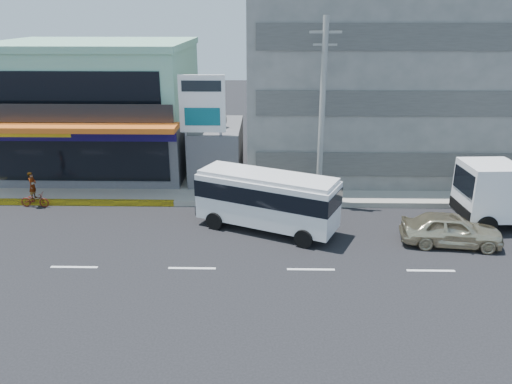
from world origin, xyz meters
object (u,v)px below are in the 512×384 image
satellite_dish (215,127)px  sedan (451,229)px  concrete_building (373,63)px  minibus (267,197)px  utility_pole_near (322,113)px  motorcycle_rider (34,196)px  billboard (202,111)px  shop_building (98,111)px

satellite_dish → sedan: (11.61, -8.48, -2.81)m
concrete_building → minibus: 13.97m
satellite_dish → utility_pole_near: bearing=-31.0°
concrete_building → satellite_dish: size_ratio=10.67×
satellite_dish → utility_pole_near: size_ratio=0.15×
sedan → motorcycle_rider: motorcycle_rider is taller
billboard → concrete_building: bearing=28.9°
shop_building → motorcycle_rider: shop_building is taller
concrete_building → motorcycle_rider: size_ratio=7.99×
billboard → minibus: 7.09m
motorcycle_rider → concrete_building: bearing=22.7°
concrete_building → satellite_dish: bearing=-158.2°
concrete_building → satellite_dish: 11.30m
satellite_dish → billboard: billboard is taller
shop_building → sedan: (19.61, -11.42, -3.23)m
satellite_dish → minibus: (3.15, -6.97, -1.86)m
satellite_dish → motorcycle_rider: size_ratio=0.75×
concrete_building → sedan: bearing=-82.6°
concrete_building → minibus: size_ratio=2.23×
shop_building → utility_pole_near: bearing=-25.1°
shop_building → billboard: 8.92m
shop_building → satellite_dish: 8.54m
motorcycle_rider → shop_building: bearing=77.2°
shop_building → billboard: bearing=-32.3°
concrete_building → utility_pole_near: 8.79m
billboard → motorcycle_rider: (-9.12, -2.40, -4.27)m
satellite_dish → minibus: bearing=-65.7°
shop_building → minibus: (11.15, -9.91, -2.28)m
utility_pole_near → billboard: bearing=164.5°
shop_building → utility_pole_near: 15.50m
utility_pole_near → minibus: (-2.85, -3.37, -3.43)m
motorcycle_rider → minibus: bearing=-12.2°
sedan → utility_pole_near: bearing=55.9°
satellite_dish → billboard: size_ratio=0.22×
utility_pole_near → sedan: (5.61, -4.88, -4.38)m
shop_building → sedan: shop_building is taller
satellite_dish → minibus: 7.87m
minibus → shop_building: bearing=138.4°
satellite_dish → utility_pole_near: 7.17m
minibus → billboard: bearing=125.2°
minibus → utility_pole_near: bearing=49.7°
concrete_building → billboard: bearing=-151.1°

